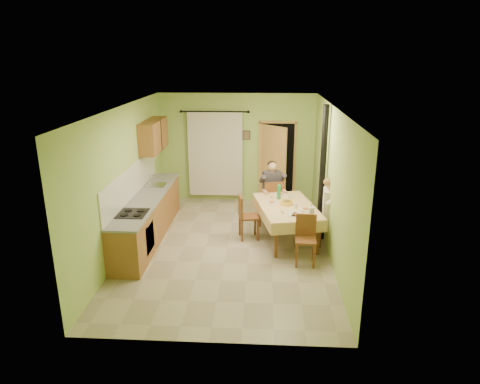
# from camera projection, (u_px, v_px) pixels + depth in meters

# --- Properties ---
(floor) EXTENTS (4.00, 6.00, 0.01)m
(floor) POSITION_uv_depth(u_px,v_px,m) (227.00, 247.00, 8.65)
(floor) COLOR tan
(floor) RESTS_ON ground
(room_shell) EXTENTS (4.04, 6.04, 2.82)m
(room_shell) POSITION_uv_depth(u_px,v_px,m) (227.00, 160.00, 8.09)
(room_shell) COLOR #ABD26B
(room_shell) RESTS_ON ground
(kitchen_run) EXTENTS (0.64, 3.64, 1.56)m
(kitchen_run) POSITION_uv_depth(u_px,v_px,m) (148.00, 216.00, 8.97)
(kitchen_run) COLOR brown
(kitchen_run) RESTS_ON ground
(upper_cabinets) EXTENTS (0.35, 1.40, 0.70)m
(upper_cabinets) POSITION_uv_depth(u_px,v_px,m) (154.00, 136.00, 9.76)
(upper_cabinets) COLOR brown
(upper_cabinets) RESTS_ON room_shell
(curtain) EXTENTS (1.70, 0.07, 2.22)m
(curtain) POSITION_uv_depth(u_px,v_px,m) (215.00, 154.00, 11.04)
(curtain) COLOR black
(curtain) RESTS_ON ground
(doorway) EXTENTS (0.96, 0.60, 2.15)m
(doorway) POSITION_uv_depth(u_px,v_px,m) (275.00, 163.00, 10.97)
(doorway) COLOR black
(doorway) RESTS_ON ground
(dining_table) EXTENTS (1.47, 2.03, 0.76)m
(dining_table) POSITION_uv_depth(u_px,v_px,m) (286.00, 223.00, 8.91)
(dining_table) COLOR #DFBA79
(dining_table) RESTS_ON ground
(tableware) EXTENTS (0.92, 1.57, 0.33)m
(tableware) POSITION_uv_depth(u_px,v_px,m) (290.00, 204.00, 8.69)
(tableware) COLOR white
(tableware) RESTS_ON dining_table
(chair_far) EXTENTS (0.52, 0.52, 0.99)m
(chair_far) POSITION_uv_depth(u_px,v_px,m) (272.00, 209.00, 9.95)
(chair_far) COLOR brown
(chair_far) RESTS_ON ground
(chair_near) EXTENTS (0.39, 0.39, 0.93)m
(chair_near) POSITION_uv_depth(u_px,v_px,m) (305.00, 249.00, 7.89)
(chair_near) COLOR brown
(chair_near) RESTS_ON ground
(chair_right) EXTENTS (0.43, 0.43, 0.95)m
(chair_right) POSITION_uv_depth(u_px,v_px,m) (329.00, 232.00, 8.67)
(chair_right) COLOR brown
(chair_right) RESTS_ON ground
(chair_left) EXTENTS (0.46, 0.46, 0.95)m
(chair_left) POSITION_uv_depth(u_px,v_px,m) (248.00, 225.00, 9.01)
(chair_left) COLOR brown
(chair_left) RESTS_ON ground
(man_far) EXTENTS (0.64, 0.55, 1.39)m
(man_far) POSITION_uv_depth(u_px,v_px,m) (272.00, 185.00, 9.78)
(man_far) COLOR #38333D
(man_far) RESTS_ON chair_far
(man_right) EXTENTS (0.49, 0.60, 1.39)m
(man_right) POSITION_uv_depth(u_px,v_px,m) (330.00, 204.00, 8.49)
(man_right) COLOR silver
(man_right) RESTS_ON chair_right
(stove_flue) EXTENTS (0.24, 0.24, 2.80)m
(stove_flue) POSITION_uv_depth(u_px,v_px,m) (321.00, 192.00, 8.80)
(stove_flue) COLOR black
(stove_flue) RESTS_ON ground
(picture_back) EXTENTS (0.19, 0.03, 0.23)m
(picture_back) POSITION_uv_depth(u_px,v_px,m) (246.00, 135.00, 10.92)
(picture_back) COLOR black
(picture_back) RESTS_ON room_shell
(picture_right) EXTENTS (0.03, 0.31, 0.21)m
(picture_right) POSITION_uv_depth(u_px,v_px,m) (323.00, 146.00, 9.11)
(picture_right) COLOR brown
(picture_right) RESTS_ON room_shell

